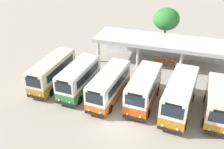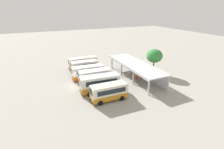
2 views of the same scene
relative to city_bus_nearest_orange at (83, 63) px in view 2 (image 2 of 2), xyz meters
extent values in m
plane|color=#A39E93|center=(9.21, -4.09, -1.73)|extent=(180.00, 180.00, 0.00)
cylinder|color=black|center=(0.99, -2.25, -1.28)|extent=(0.23, 0.90, 0.90)
cylinder|color=black|center=(-1.03, -2.23, -1.28)|extent=(0.23, 0.90, 0.90)
cylinder|color=black|center=(1.03, 2.26, -1.28)|extent=(0.23, 0.90, 0.90)
cylinder|color=black|center=(-0.99, 2.28, -1.28)|extent=(0.23, 0.90, 0.90)
cube|color=orange|center=(0.00, 0.01, -0.85)|extent=(2.19, 7.30, 0.99)
cube|color=beige|center=(0.00, 0.01, 0.46)|extent=(2.19, 7.30, 1.62)
cube|color=beige|center=(0.00, 0.01, 1.33)|extent=(2.12, 7.08, 0.12)
cube|color=black|center=(-0.03, -3.66, -1.21)|extent=(2.02, 0.12, 0.28)
cube|color=#1E2833|center=(-0.03, -3.61, 0.51)|extent=(1.74, 0.06, 1.06)
cube|color=black|center=(-0.03, -3.61, 1.15)|extent=(1.28, 0.06, 0.24)
cube|color=#1E2833|center=(1.05, 0.11, 0.51)|extent=(0.09, 5.83, 0.89)
cube|color=#1E2833|center=(-1.05, 0.12, 0.51)|extent=(0.09, 5.83, 0.89)
sphere|color=#EAEACC|center=(0.55, -3.65, -0.90)|extent=(0.20, 0.20, 0.20)
sphere|color=#EAEACC|center=(-0.62, -3.64, -0.90)|extent=(0.20, 0.20, 0.20)
cylinder|color=black|center=(4.47, -2.54, -1.28)|extent=(0.26, 0.91, 0.90)
cylinder|color=black|center=(2.39, -2.45, -1.28)|extent=(0.26, 0.91, 0.90)
cylinder|color=black|center=(4.65, 1.43, -1.28)|extent=(0.26, 0.91, 0.90)
cylinder|color=black|center=(2.57, 1.52, -1.28)|extent=(0.26, 0.91, 0.90)
cube|color=#337F3D|center=(3.52, -0.51, -0.80)|extent=(2.48, 6.51, 1.09)
cube|color=silver|center=(3.52, -0.51, 0.56)|extent=(2.48, 6.51, 1.63)
cube|color=silver|center=(3.52, -0.51, 1.43)|extent=(2.40, 6.31, 0.12)
cube|color=black|center=(3.37, -3.74, -1.21)|extent=(2.07, 0.20, 0.28)
cube|color=#1E2833|center=(3.37, -3.70, 0.61)|extent=(1.79, 0.13, 1.06)
cube|color=black|center=(3.37, -3.70, 1.25)|extent=(1.31, 0.11, 0.24)
cube|color=#1E2833|center=(4.60, -0.46, 0.61)|extent=(0.28, 5.12, 0.90)
cube|color=#1E2833|center=(2.45, -0.36, 0.61)|extent=(0.28, 5.12, 0.90)
sphere|color=#EAEACC|center=(3.97, -3.76, -0.90)|extent=(0.20, 0.20, 0.20)
sphere|color=#EAEACC|center=(2.77, -3.70, -0.90)|extent=(0.20, 0.20, 0.20)
cylinder|color=black|center=(7.90, -3.01, -1.28)|extent=(0.28, 0.91, 0.90)
cylinder|color=black|center=(5.88, -2.87, -1.28)|extent=(0.28, 0.91, 0.90)
cylinder|color=black|center=(8.20, 1.34, -1.28)|extent=(0.28, 0.91, 0.90)
cylinder|color=black|center=(6.18, 1.48, -1.28)|extent=(0.28, 0.91, 0.90)
cube|color=orange|center=(7.04, -0.77, -0.88)|extent=(2.60, 7.17, 0.94)
cube|color=white|center=(7.04, -0.77, 0.43)|extent=(2.60, 7.17, 1.68)
cube|color=white|center=(7.04, -0.77, 1.33)|extent=(2.53, 6.95, 0.12)
cube|color=black|center=(6.79, -4.31, -1.21)|extent=(2.02, 0.24, 0.28)
cube|color=#1E2833|center=(6.80, -4.26, 0.48)|extent=(1.74, 0.17, 1.09)
cube|color=black|center=(6.80, -4.26, 1.15)|extent=(1.27, 0.14, 0.24)
cube|color=#1E2833|center=(8.10, -0.74, 0.48)|extent=(0.43, 5.62, 0.92)
cube|color=#1E2833|center=(6.00, -0.59, 0.48)|extent=(0.43, 5.62, 0.92)
sphere|color=#EAEACC|center=(7.38, -4.34, -0.90)|extent=(0.20, 0.20, 0.20)
sphere|color=#EAEACC|center=(6.21, -4.26, -0.90)|extent=(0.20, 0.20, 0.20)
cylinder|color=black|center=(11.53, -2.50, -1.28)|extent=(0.26, 0.91, 0.90)
cylinder|color=black|center=(9.41, -2.40, -1.28)|extent=(0.26, 0.91, 0.90)
cylinder|color=black|center=(11.71, 1.60, -1.28)|extent=(0.26, 0.91, 0.90)
cylinder|color=black|center=(9.59, 1.70, -1.28)|extent=(0.26, 0.91, 0.90)
cube|color=#D14C14|center=(10.56, -0.40, -0.76)|extent=(2.52, 6.71, 1.17)
cube|color=silver|center=(10.56, -0.40, 0.62)|extent=(2.52, 6.71, 1.60)
cube|color=silver|center=(10.56, -0.40, 1.48)|extent=(2.45, 6.51, 0.12)
cube|color=black|center=(10.41, -3.73, -1.21)|extent=(2.11, 0.20, 0.28)
cube|color=#1E2833|center=(10.41, -3.69, 0.67)|extent=(1.82, 0.13, 1.04)
cube|color=black|center=(10.41, -3.69, 1.30)|extent=(1.33, 0.11, 0.24)
cube|color=#1E2833|center=(11.67, -0.35, 0.67)|extent=(0.28, 5.29, 0.88)
cube|color=#1E2833|center=(9.47, -0.25, 0.67)|extent=(0.28, 5.29, 0.88)
sphere|color=#EAEACC|center=(11.02, -3.75, -0.90)|extent=(0.20, 0.20, 0.20)
sphere|color=#EAEACC|center=(9.80, -3.70, -0.90)|extent=(0.20, 0.20, 0.20)
cylinder|color=black|center=(14.96, -3.00, -1.28)|extent=(0.30, 0.92, 0.90)
cylinder|color=black|center=(12.78, -2.80, -1.28)|extent=(0.30, 0.92, 0.90)
cylinder|color=black|center=(15.38, 1.58, -1.28)|extent=(0.30, 0.92, 0.90)
cylinder|color=black|center=(13.20, 1.79, -1.28)|extent=(0.30, 0.92, 0.90)
cube|color=orange|center=(14.08, -0.61, -0.76)|extent=(2.96, 7.61, 1.17)
cube|color=silver|center=(14.08, -0.61, 0.68)|extent=(2.96, 7.61, 1.73)
cube|color=silver|center=(14.08, -0.61, 1.61)|extent=(2.88, 7.38, 0.12)
cube|color=black|center=(13.74, -4.34, -1.21)|extent=(2.18, 0.30, 0.28)
cube|color=#1E2833|center=(13.74, -4.30, 0.73)|extent=(1.88, 0.22, 1.12)
cube|color=black|center=(13.74, -4.30, 1.43)|extent=(1.37, 0.18, 0.24)
cube|color=#1E2833|center=(15.22, -0.61, 0.73)|extent=(0.59, 5.92, 0.95)
cube|color=#1E2833|center=(12.96, -0.41, 0.73)|extent=(0.59, 5.92, 0.95)
sphere|color=#EAEACC|center=(14.37, -4.39, -0.90)|extent=(0.20, 0.20, 0.20)
sphere|color=#EAEACC|center=(13.11, -4.27, -0.90)|extent=(0.20, 0.20, 0.20)
cylinder|color=black|center=(18.60, -2.31, -1.28)|extent=(0.24, 0.91, 0.90)
cylinder|color=black|center=(16.49, -2.25, -1.28)|extent=(0.24, 0.91, 0.90)
cylinder|color=black|center=(18.71, 1.69, -1.28)|extent=(0.24, 0.91, 0.90)
cylinder|color=black|center=(16.60, 1.75, -1.28)|extent=(0.24, 0.91, 0.90)
cube|color=orange|center=(17.60, -0.28, -0.87)|extent=(2.38, 6.51, 0.95)
cube|color=beige|center=(17.60, -0.28, 0.38)|extent=(2.38, 6.51, 1.57)
cube|color=beige|center=(17.60, -0.28, 1.23)|extent=(2.31, 6.32, 0.12)
cube|color=black|center=(17.51, -3.54, -1.21)|extent=(2.10, 0.16, 0.28)
cube|color=#1E2833|center=(17.52, -3.49, 0.43)|extent=(1.81, 0.10, 1.02)
cube|color=black|center=(17.52, -3.49, 1.05)|extent=(1.33, 0.09, 0.24)
cube|color=#1E2833|center=(18.70, -0.21, 0.43)|extent=(0.18, 5.16, 0.86)
cube|color=#1E2833|center=(16.51, -0.15, 0.43)|extent=(0.18, 5.16, 0.86)
sphere|color=#EAEACC|center=(18.12, -3.54, -0.90)|extent=(0.20, 0.20, 0.20)
sphere|color=#EAEACC|center=(16.91, -3.51, -0.90)|extent=(0.20, 0.20, 0.20)
cylinder|color=silver|center=(2.80, 7.15, -0.13)|extent=(0.36, 0.36, 3.20)
cylinder|color=silver|center=(8.17, 7.15, -0.13)|extent=(0.36, 0.36, 3.20)
cylinder|color=silver|center=(13.55, 7.15, -0.13)|extent=(0.36, 0.36, 3.20)
cylinder|color=silver|center=(18.92, 7.15, -0.13)|extent=(0.36, 0.36, 3.20)
cube|color=silver|center=(10.86, 11.56, -0.13)|extent=(16.93, 0.20, 3.20)
cube|color=silver|center=(10.86, 9.26, 1.57)|extent=(17.43, 5.31, 0.20)
cube|color=silver|center=(10.86, 6.65, 1.33)|extent=(17.43, 0.10, 0.28)
cylinder|color=slate|center=(10.37, 8.80, -1.51)|extent=(0.03, 0.03, 0.44)
cylinder|color=slate|center=(10.02, 8.79, -1.51)|extent=(0.03, 0.03, 0.44)
cylinder|color=slate|center=(10.36, 9.15, -1.51)|extent=(0.03, 0.03, 0.44)
cylinder|color=slate|center=(10.01, 9.14, -1.51)|extent=(0.03, 0.03, 0.44)
cube|color=#D85919|center=(10.19, 8.97, -1.27)|extent=(0.46, 0.46, 0.04)
cube|color=#D85919|center=(10.18, 9.17, -1.07)|extent=(0.44, 0.06, 0.40)
cylinder|color=slate|center=(10.99, 8.70, -1.51)|extent=(0.03, 0.03, 0.44)
cylinder|color=slate|center=(10.64, 8.68, -1.51)|extent=(0.03, 0.03, 0.44)
cylinder|color=slate|center=(10.97, 9.05, -1.51)|extent=(0.03, 0.03, 0.44)
cylinder|color=slate|center=(10.62, 9.03, -1.51)|extent=(0.03, 0.03, 0.44)
cube|color=#D85919|center=(10.81, 8.87, -1.27)|extent=(0.46, 0.46, 0.04)
cube|color=#D85919|center=(10.80, 9.07, -1.07)|extent=(0.44, 0.06, 0.40)
cylinder|color=slate|center=(11.60, 8.79, -1.51)|extent=(0.03, 0.03, 0.44)
cylinder|color=slate|center=(11.25, 8.77, -1.51)|extent=(0.03, 0.03, 0.44)
cylinder|color=slate|center=(11.59, 9.14, -1.51)|extent=(0.03, 0.03, 0.44)
cylinder|color=slate|center=(11.24, 9.12, -1.51)|extent=(0.03, 0.03, 0.44)
cube|color=#D85919|center=(11.42, 8.96, -1.27)|extent=(0.46, 0.46, 0.04)
cube|color=#D85919|center=(11.41, 9.16, -1.07)|extent=(0.44, 0.06, 0.40)
cylinder|color=slate|center=(12.22, 8.80, -1.51)|extent=(0.03, 0.03, 0.44)
cylinder|color=slate|center=(11.87, 8.79, -1.51)|extent=(0.03, 0.03, 0.44)
cylinder|color=slate|center=(12.20, 9.16, -1.51)|extent=(0.03, 0.03, 0.44)
cylinder|color=slate|center=(11.85, 9.14, -1.51)|extent=(0.03, 0.03, 0.44)
cube|color=#D85919|center=(12.04, 8.97, -1.27)|extent=(0.46, 0.46, 0.04)
cube|color=#D85919|center=(12.03, 9.17, -1.07)|extent=(0.44, 0.06, 0.40)
cylinder|color=slate|center=(12.83, 8.73, -1.51)|extent=(0.03, 0.03, 0.44)
cylinder|color=slate|center=(12.48, 8.72, -1.51)|extent=(0.03, 0.03, 0.44)
cylinder|color=slate|center=(12.82, 9.08, -1.51)|extent=(0.03, 0.03, 0.44)
cylinder|color=slate|center=(12.47, 9.07, -1.51)|extent=(0.03, 0.03, 0.44)
cube|color=#D85919|center=(12.65, 8.90, -1.27)|extent=(0.46, 0.46, 0.04)
cube|color=#D85919|center=(12.64, 9.10, -1.07)|extent=(0.44, 0.06, 0.40)
cylinder|color=brown|center=(10.47, 14.75, -0.20)|extent=(0.32, 0.32, 3.06)
ellipsoid|color=#338438|center=(10.47, 14.75, 2.76)|extent=(3.80, 3.80, 3.23)
camera|label=1|loc=(14.21, -21.39, 13.43)|focal=40.10mm
camera|label=2|loc=(41.42, -10.72, 13.62)|focal=27.01mm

